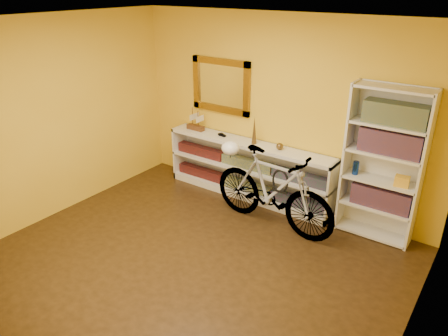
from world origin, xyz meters
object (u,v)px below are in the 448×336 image
Objects in this scene: console_unit at (248,170)px; helmet at (230,148)px; bicycle at (273,190)px; bookcase at (383,165)px.

console_unit is 10.56× the size of helmet.
helmet is at bearing 90.00° from bicycle.
bookcase is 1.34m from bicycle.
bookcase is (1.85, 0.03, 0.52)m from console_unit.
bookcase reaches higher than console_unit.
bookcase is 7.72× the size of helmet.
bicycle is at bearing -37.16° from console_unit.
bicycle reaches higher than helmet.
console_unit is 1.92m from bookcase.
bookcase is 1.07× the size of bicycle.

